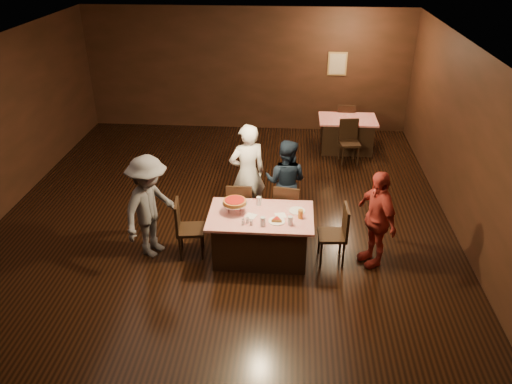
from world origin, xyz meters
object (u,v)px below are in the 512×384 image
Objects in this scene: back_table at (347,134)px; chair_end_left at (191,228)px; chair_far_left at (240,206)px; chair_end_right at (332,234)px; diner_navy_hoodie at (286,182)px; glass_front_left at (263,221)px; chair_back_near at (350,142)px; diner_grey_knit at (150,207)px; plate_empty at (297,211)px; main_table at (261,236)px; diner_white_jacket at (247,173)px; chair_back_far at (345,122)px; glass_back at (259,201)px; glass_front_right at (290,221)px; chair_far_right at (287,208)px; glass_amber at (300,214)px; diner_red_shirt at (376,218)px; pizza_stand at (235,202)px.

back_table is 5.22m from chair_end_left.
chair_end_right is at bearing 151.41° from chair_far_left.
chair_end_left reaches higher than back_table.
diner_navy_hoodie is 1.47m from glass_front_left.
diner_grey_knit is at bearing -140.17° from chair_back_near.
chair_back_near is 3.80× the size of plate_empty.
diner_navy_hoodie is at bearing 72.79° from main_table.
chair_end_left is 1.24m from glass_front_left.
diner_white_jacket reaches higher than diner_navy_hoodie.
diner_white_jacket is at bearing 63.10° from chair_back_far.
glass_back reaches higher than main_table.
chair_far_left is 3.80× the size of plate_empty.
chair_far_left is at bearing 53.26° from diner_white_jacket.
chair_end_right is 0.53× the size of diner_white_jacket.
glass_front_right is at bearing -73.57° from diner_grey_knit.
chair_far_right reaches higher than glass_front_right.
diner_white_jacket is 12.72× the size of glass_back.
glass_front_right and glass_amber have the same top height.
diner_grey_knit is 3.44m from diner_red_shirt.
chair_far_left is at bearing 118.07° from main_table.
pizza_stand is at bearing 69.92° from diner_navy_hoodie.
diner_red_shirt is (0.63, 0.01, 0.31)m from chair_end_right.
chair_far_right is 2.50× the size of pizza_stand.
pizza_stand reaches higher than glass_amber.
diner_red_shirt is (2.04, -1.16, -0.11)m from diner_white_jacket.
glass_front_right is (0.85, -0.30, -0.11)m from pizza_stand.
diner_white_jacket is 7.12× the size of plate_empty.
pizza_stand reaches higher than chair_back_far.
glass_back is (0.26, -0.87, -0.05)m from diner_white_jacket.
glass_back is at bearing 125.85° from chair_far_left.
chair_far_left is 0.56× the size of diner_grey_knit.
diner_white_jacket is 4.69× the size of pizza_stand.
chair_back_far is (0.00, 1.30, 0.00)m from chair_back_near.
chair_back_far is at bearing 82.29° from chair_back_near.
glass_amber is (0.60, -0.05, 0.46)m from main_table.
glass_front_right is (0.40, 0.05, 0.00)m from glass_front_left.
diner_red_shirt reaches higher than chair_end_left.
glass_front_right is at bearing -47.73° from glass_back.
chair_far_left is at bearing -119.61° from chair_end_right.
back_table is 3.42× the size of pizza_stand.
chair_far_left is at bearing -133.01° from chair_back_near.
main_table is 1.68× the size of chair_back_far.
glass_amber and glass_back have the same top height.
glass_front_left is at bearing 73.42° from chair_back_far.
diner_grey_knit reaches higher than chair_back_near.
glass_amber reaches higher than plate_empty.
main_table is at bearing 80.46° from diner_white_jacket.
chair_back_far reaches higher than plate_empty.
glass_front_left is at bearing -155.56° from glass_amber.
main_table is 0.55m from glass_back.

